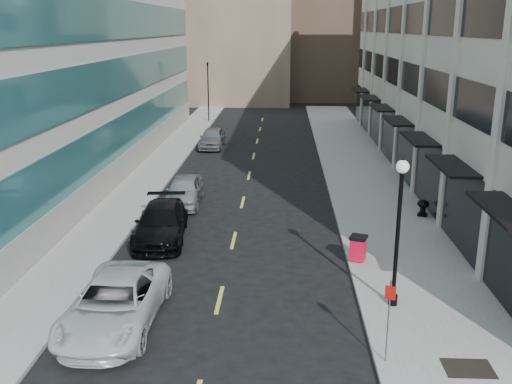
# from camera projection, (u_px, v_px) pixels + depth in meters

# --- Properties ---
(sidewalk_right) EXTENTS (5.00, 80.00, 0.15)m
(sidewalk_right) POSITION_uv_depth(u_px,v_px,m) (376.00, 203.00, 31.81)
(sidewalk_right) COLOR gray
(sidewalk_right) RESTS_ON ground
(sidewalk_left) EXTENTS (3.00, 80.00, 0.15)m
(sidewalk_left) POSITION_uv_depth(u_px,v_px,m) (129.00, 199.00, 32.46)
(sidewalk_left) COLOR gray
(sidewalk_left) RESTS_ON ground
(building_left) EXTENTS (16.14, 46.00, 20.00)m
(building_left) POSITION_uv_depth(u_px,v_px,m) (4.00, 19.00, 36.85)
(building_left) COLOR beige
(building_left) RESTS_ON ground
(skyline_tan_far) EXTENTS (12.00, 14.00, 22.00)m
(skyline_tan_far) POSITION_uv_depth(u_px,v_px,m) (176.00, 17.00, 85.40)
(skyline_tan_far) COLOR #8A745A
(skyline_tan_far) RESTS_ON ground
(skyline_stone) EXTENTS (10.00, 14.00, 20.00)m
(skyline_stone) POSITION_uv_depth(u_px,v_px,m) (408.00, 23.00, 72.70)
(skyline_stone) COLOR beige
(skyline_stone) RESTS_ON ground
(grate_far) EXTENTS (1.40, 1.00, 0.01)m
(grate_far) POSITION_uv_depth(u_px,v_px,m) (468.00, 368.00, 16.25)
(grate_far) COLOR black
(grate_far) RESTS_ON sidewalk_right
(road_centerline) EXTENTS (0.15, 68.20, 0.01)m
(road_centerline) POSITION_uv_depth(u_px,v_px,m) (239.00, 219.00, 29.30)
(road_centerline) COLOR #D8CC4C
(road_centerline) RESTS_ON ground
(traffic_signal) EXTENTS (0.66, 0.66, 6.98)m
(traffic_signal) POSITION_uv_depth(u_px,v_px,m) (208.00, 66.00, 57.70)
(traffic_signal) COLOR black
(traffic_signal) RESTS_ON ground
(car_white_van) EXTENTS (2.81, 5.94, 1.64)m
(car_white_van) POSITION_uv_depth(u_px,v_px,m) (115.00, 303.00, 18.67)
(car_white_van) COLOR silver
(car_white_van) RESTS_ON ground
(car_black_pickup) EXTENTS (2.75, 5.69, 1.60)m
(car_black_pickup) POSITION_uv_depth(u_px,v_px,m) (161.00, 223.00, 26.36)
(car_black_pickup) COLOR black
(car_black_pickup) RESTS_ON ground
(car_silver_sedan) EXTENTS (2.05, 4.76, 1.60)m
(car_silver_sedan) POSITION_uv_depth(u_px,v_px,m) (184.00, 191.00, 31.58)
(car_silver_sedan) COLOR #999DA2
(car_silver_sedan) RESTS_ON ground
(car_grey_sedan) EXTENTS (1.98, 4.78, 1.62)m
(car_grey_sedan) POSITION_uv_depth(u_px,v_px,m) (213.00, 138.00, 46.51)
(car_grey_sedan) COLOR slate
(car_grey_sedan) RESTS_ON ground
(trash_bin) EXTENTS (0.85, 0.85, 1.08)m
(trash_bin) POSITION_uv_depth(u_px,v_px,m) (358.00, 247.00, 23.61)
(trash_bin) COLOR red
(trash_bin) RESTS_ON sidewalk_right
(lamppost) EXTENTS (0.44, 0.44, 5.32)m
(lamppost) POSITION_uv_depth(u_px,v_px,m) (399.00, 220.00, 19.13)
(lamppost) COLOR black
(lamppost) RESTS_ON sidewalk_right
(sign_post) EXTENTS (0.29, 0.14, 2.57)m
(sign_post) POSITION_uv_depth(u_px,v_px,m) (389.00, 310.00, 16.16)
(sign_post) COLOR slate
(sign_post) RESTS_ON sidewalk_right
(urn_planter) EXTENTS (0.62, 0.62, 0.86)m
(urn_planter) POSITION_uv_depth(u_px,v_px,m) (423.00, 206.00, 29.26)
(urn_planter) COLOR black
(urn_planter) RESTS_ON sidewalk_right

